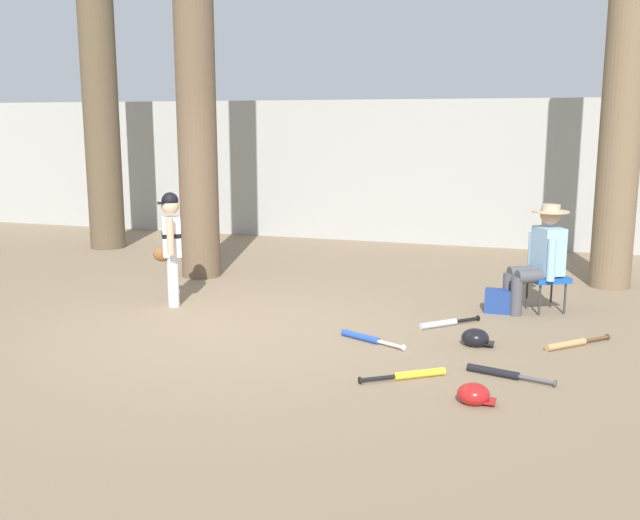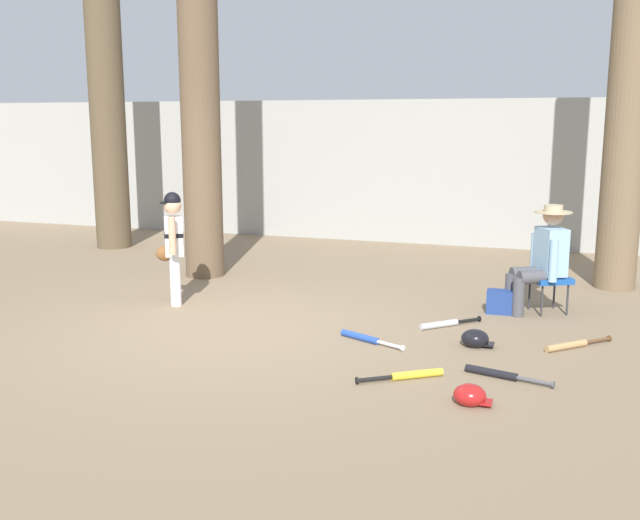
{
  "view_description": "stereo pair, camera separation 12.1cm",
  "coord_description": "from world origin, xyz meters",
  "px_view_note": "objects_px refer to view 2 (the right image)",
  "views": [
    {
      "loc": [
        2.99,
        -6.46,
        2.1
      ],
      "look_at": [
        0.83,
        0.2,
        0.75
      ],
      "focal_mm": 40.67,
      "sensor_mm": 36.0,
      "label": 1
    },
    {
      "loc": [
        3.1,
        -6.42,
        2.1
      ],
      "look_at": [
        0.83,
        0.2,
        0.75
      ],
      "focal_mm": 40.67,
      "sensor_mm": 36.0,
      "label": 2
    }
  ],
  "objects_px": {
    "bat_aluminum_silver": "(444,324)",
    "young_ballplayer": "(173,241)",
    "bat_black_composite": "(498,374)",
    "bat_yellow_trainer": "(410,375)",
    "handbag_beside_stool": "(503,302)",
    "bat_wood_tan": "(571,345)",
    "bat_blue_youth": "(365,338)",
    "tree_near_player": "(199,55)",
    "folding_stool": "(549,280)",
    "tree_far_left": "(105,73)",
    "batting_helmet_black": "(475,339)",
    "batting_helmet_red": "(470,395)",
    "tree_behind_spectator": "(627,124)",
    "seated_spectator": "(542,256)"
  },
  "relations": [
    {
      "from": "tree_behind_spectator",
      "to": "bat_black_composite",
      "type": "xyz_separation_m",
      "value": [
        -1.09,
        -3.88,
        -2.03
      ]
    },
    {
      "from": "handbag_beside_stool",
      "to": "tree_far_left",
      "type": "height_order",
      "value": "tree_far_left"
    },
    {
      "from": "young_ballplayer",
      "to": "batting_helmet_black",
      "type": "bearing_deg",
      "value": -8.5
    },
    {
      "from": "bat_blue_youth",
      "to": "tree_far_left",
      "type": "bearing_deg",
      "value": 145.05
    },
    {
      "from": "bat_black_composite",
      "to": "folding_stool",
      "type": "bearing_deg",
      "value": 82.14
    },
    {
      "from": "handbag_beside_stool",
      "to": "bat_yellow_trainer",
      "type": "bearing_deg",
      "value": -102.66
    },
    {
      "from": "tree_far_left",
      "to": "bat_yellow_trainer",
      "type": "xyz_separation_m",
      "value": [
        6.07,
        -4.68,
        -2.82
      ]
    },
    {
      "from": "handbag_beside_stool",
      "to": "bat_yellow_trainer",
      "type": "relative_size",
      "value": 0.52
    },
    {
      "from": "folding_stool",
      "to": "batting_helmet_red",
      "type": "bearing_deg",
      "value": -98.89
    },
    {
      "from": "bat_aluminum_silver",
      "to": "young_ballplayer",
      "type": "bearing_deg",
      "value": -179.35
    },
    {
      "from": "bat_black_composite",
      "to": "bat_wood_tan",
      "type": "xyz_separation_m",
      "value": [
        0.57,
        1.03,
        0.0
      ]
    },
    {
      "from": "tree_far_left",
      "to": "bat_blue_youth",
      "type": "relative_size",
      "value": 9.13
    },
    {
      "from": "bat_blue_youth",
      "to": "batting_helmet_black",
      "type": "bearing_deg",
      "value": 10.09
    },
    {
      "from": "tree_near_player",
      "to": "bat_wood_tan",
      "type": "height_order",
      "value": "tree_near_player"
    },
    {
      "from": "handbag_beside_stool",
      "to": "batting_helmet_red",
      "type": "height_order",
      "value": "handbag_beside_stool"
    },
    {
      "from": "bat_black_composite",
      "to": "tree_behind_spectator",
      "type": "bearing_deg",
      "value": 74.34
    },
    {
      "from": "tree_far_left",
      "to": "bat_blue_youth",
      "type": "xyz_separation_m",
      "value": [
        5.44,
        -3.8,
        -2.82
      ]
    },
    {
      "from": "tree_near_player",
      "to": "handbag_beside_stool",
      "type": "relative_size",
      "value": 19.58
    },
    {
      "from": "young_ballplayer",
      "to": "bat_wood_tan",
      "type": "relative_size",
      "value": 2.15
    },
    {
      "from": "young_ballplayer",
      "to": "batting_helmet_red",
      "type": "distance_m",
      "value": 4.21
    },
    {
      "from": "folding_stool",
      "to": "bat_blue_youth",
      "type": "xyz_separation_m",
      "value": [
        -1.64,
        -1.71,
        -0.33
      ]
    },
    {
      "from": "young_ballplayer",
      "to": "bat_wood_tan",
      "type": "bearing_deg",
      "value": -3.84
    },
    {
      "from": "tree_far_left",
      "to": "bat_black_composite",
      "type": "xyz_separation_m",
      "value": [
        6.76,
        -4.42,
        -2.82
      ]
    },
    {
      "from": "young_ballplayer",
      "to": "seated_spectator",
      "type": "height_order",
      "value": "young_ballplayer"
    },
    {
      "from": "tree_behind_spectator",
      "to": "handbag_beside_stool",
      "type": "xyz_separation_m",
      "value": [
        -1.24,
        -1.77,
        -1.93
      ]
    },
    {
      "from": "bat_blue_youth",
      "to": "tree_near_player",
      "type": "bearing_deg",
      "value": 142.38
    },
    {
      "from": "tree_behind_spectator",
      "to": "bat_aluminum_silver",
      "type": "relative_size",
      "value": 8.28
    },
    {
      "from": "seated_spectator",
      "to": "bat_blue_youth",
      "type": "relative_size",
      "value": 1.7
    },
    {
      "from": "folding_stool",
      "to": "bat_aluminum_silver",
      "type": "height_order",
      "value": "folding_stool"
    },
    {
      "from": "seated_spectator",
      "to": "bat_aluminum_silver",
      "type": "distance_m",
      "value": 1.43
    },
    {
      "from": "young_ballplayer",
      "to": "handbag_beside_stool",
      "type": "height_order",
      "value": "young_ballplayer"
    },
    {
      "from": "tree_near_player",
      "to": "bat_black_composite",
      "type": "relative_size",
      "value": 9.07
    },
    {
      "from": "handbag_beside_stool",
      "to": "tree_near_player",
      "type": "bearing_deg",
      "value": 169.68
    },
    {
      "from": "bat_wood_tan",
      "to": "tree_far_left",
      "type": "bearing_deg",
      "value": 155.19
    },
    {
      "from": "folding_stool",
      "to": "bat_wood_tan",
      "type": "xyz_separation_m",
      "value": [
        0.25,
        -1.29,
        -0.33
      ]
    },
    {
      "from": "bat_black_composite",
      "to": "bat_blue_youth",
      "type": "relative_size",
      "value": 1.04
    },
    {
      "from": "young_ballplayer",
      "to": "handbag_beside_stool",
      "type": "xyz_separation_m",
      "value": [
        3.65,
        0.78,
        -0.61
      ]
    },
    {
      "from": "batting_helmet_black",
      "to": "tree_far_left",
      "type": "bearing_deg",
      "value": 150.78
    },
    {
      "from": "bat_blue_youth",
      "to": "batting_helmet_black",
      "type": "height_order",
      "value": "batting_helmet_black"
    },
    {
      "from": "batting_helmet_red",
      "to": "batting_helmet_black",
      "type": "height_order",
      "value": "batting_helmet_black"
    },
    {
      "from": "folding_stool",
      "to": "batting_helmet_black",
      "type": "height_order",
      "value": "folding_stool"
    },
    {
      "from": "bat_aluminum_silver",
      "to": "bat_blue_youth",
      "type": "bearing_deg",
      "value": -130.75
    },
    {
      "from": "bat_wood_tan",
      "to": "bat_aluminum_silver",
      "type": "relative_size",
      "value": 1.06
    },
    {
      "from": "folding_stool",
      "to": "handbag_beside_stool",
      "type": "height_order",
      "value": "folding_stool"
    },
    {
      "from": "tree_far_left",
      "to": "bat_yellow_trainer",
      "type": "bearing_deg",
      "value": -37.63
    },
    {
      "from": "bat_blue_youth",
      "to": "batting_helmet_black",
      "type": "relative_size",
      "value": 2.3
    },
    {
      "from": "tree_behind_spectator",
      "to": "bat_yellow_trainer",
      "type": "xyz_separation_m",
      "value": [
        -1.77,
        -4.14,
        -2.03
      ]
    },
    {
      "from": "bat_wood_tan",
      "to": "batting_helmet_red",
      "type": "height_order",
      "value": "batting_helmet_red"
    },
    {
      "from": "bat_aluminum_silver",
      "to": "batting_helmet_black",
      "type": "relative_size",
      "value": 1.86
    },
    {
      "from": "bat_black_composite",
      "to": "bat_yellow_trainer",
      "type": "relative_size",
      "value": 1.12
    }
  ]
}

